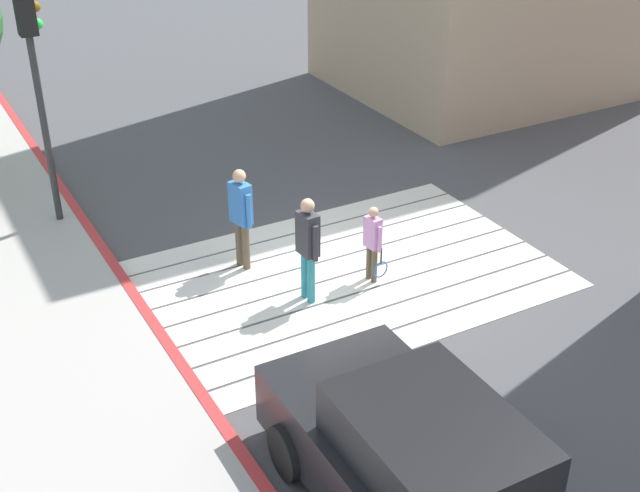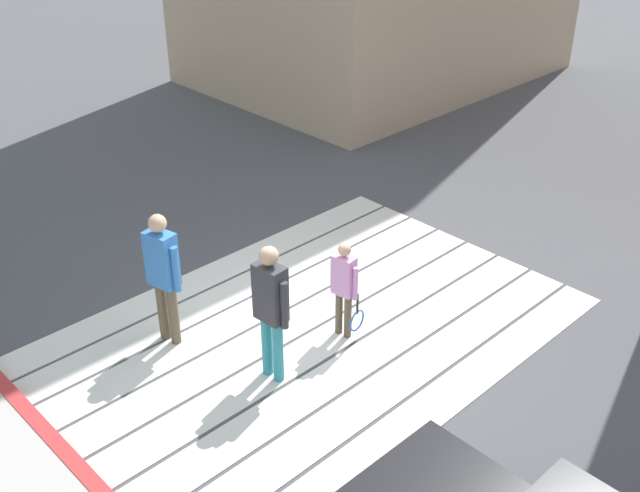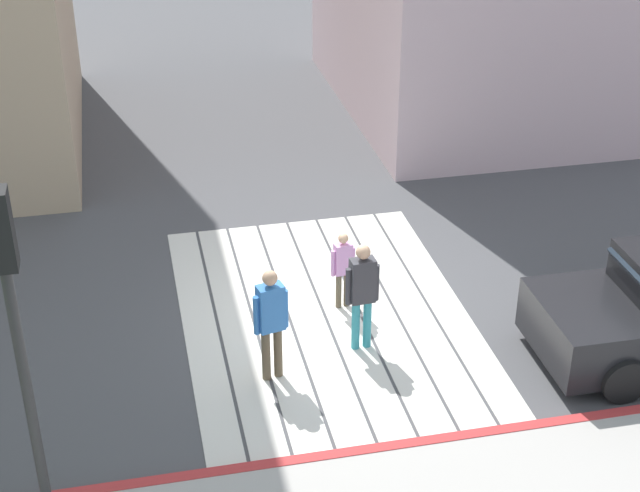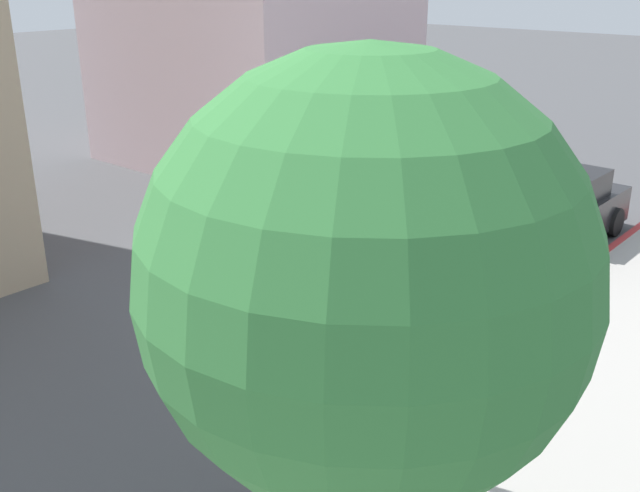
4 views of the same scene
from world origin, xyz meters
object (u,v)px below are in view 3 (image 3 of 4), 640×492
Objects in this scene: pedestrian_adult_trailing at (362,289)px; pedestrian_adult_lead at (271,317)px; pedestrian_child_with_racket at (343,266)px; traffic_light_corner at (11,299)px.

pedestrian_adult_lead is at bearing 107.76° from pedestrian_adult_trailing.
pedestrian_adult_trailing reaches higher than pedestrian_child_with_racket.
traffic_light_corner reaches higher than pedestrian_adult_trailing.
traffic_light_corner is 4.22m from pedestrian_adult_lead.
pedestrian_adult_lead is 1.01× the size of pedestrian_adult_trailing.
pedestrian_adult_trailing is at bearing 179.83° from pedestrian_child_with_racket.
pedestrian_adult_lead is at bearing -53.14° from traffic_light_corner.
traffic_light_corner is 2.46× the size of pedestrian_adult_lead.
pedestrian_adult_lead is at bearing 138.72° from pedestrian_child_with_racket.
pedestrian_child_with_racket is at bearing -0.17° from pedestrian_adult_trailing.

